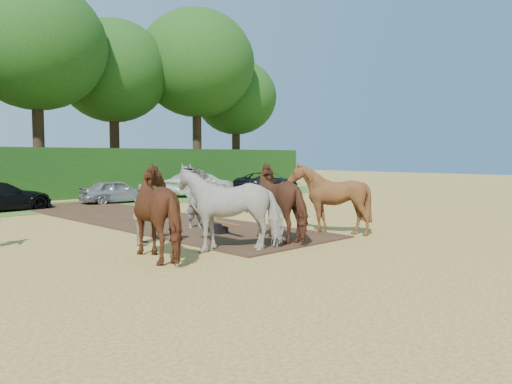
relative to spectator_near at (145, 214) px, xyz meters
name	(u,v)px	position (x,y,z in m)	size (l,w,h in m)	color
ground	(231,247)	(1.46, -2.06, -0.87)	(120.00, 120.00, 0.00)	gold
earth_strip	(143,218)	(2.96, 4.94, -0.85)	(4.50, 17.00, 0.05)	#472D1C
grass_verge	(38,208)	(1.46, 11.94, -0.86)	(50.00, 5.00, 0.03)	#38601E
hedgerow	(5,175)	(1.46, 16.44, 0.63)	(46.00, 1.60, 3.00)	#14380F
spectator_near	(145,214)	(0.00, 0.00, 0.00)	(0.85, 0.66, 1.75)	#BEAD95
plough_team	(257,204)	(2.29, -2.26, 0.28)	(7.89, 5.50, 2.32)	brown
parked_cars	(132,189)	(6.53, 11.86, -0.18)	(30.56, 3.02, 1.47)	white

